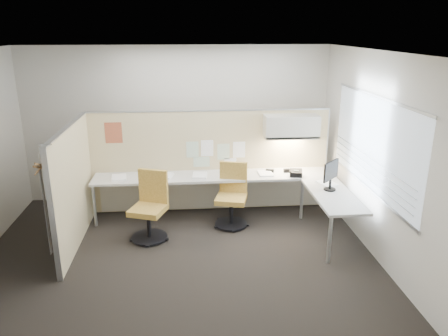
{
  "coord_description": "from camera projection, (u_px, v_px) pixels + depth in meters",
  "views": [
    {
      "loc": [
        0.16,
        -5.62,
        3.09
      ],
      "look_at": [
        0.72,
        0.8,
        1.0
      ],
      "focal_mm": 35.0,
      "sensor_mm": 36.0,
      "label": 1
    }
  ],
  "objects": [
    {
      "name": "coat_hook",
      "position": [
        42.0,
        174.0,
        5.22
      ],
      "size": [
        0.18,
        0.47,
        1.41
      ],
      "color": "silver",
      "rests_on": "partition_left"
    },
    {
      "name": "floor",
      "position": [
        179.0,
        253.0,
        6.26
      ],
      "size": [
        5.5,
        4.5,
        0.01
      ],
      "primitive_type": "cube",
      "color": "black",
      "rests_on": "ground"
    },
    {
      "name": "stapler",
      "position": [
        270.0,
        171.0,
        7.44
      ],
      "size": [
        0.15,
        0.08,
        0.05
      ],
      "primitive_type": "cube",
      "rotation": [
        0.0,
        0.0,
        -0.31
      ],
      "color": "black",
      "rests_on": "desk"
    },
    {
      "name": "pinned_papers",
      "position": [
        215.0,
        153.0,
        7.48
      ],
      "size": [
        1.01,
        0.0,
        0.47
      ],
      "color": "#8CBF8C",
      "rests_on": "partition_back"
    },
    {
      "name": "chair_right",
      "position": [
        232.0,
        197.0,
        7.05
      ],
      "size": [
        0.57,
        0.59,
        1.0
      ],
      "rotation": [
        0.0,
        0.0,
        -0.26
      ],
      "color": "black",
      "rests_on": "floor"
    },
    {
      "name": "tape_dispenser",
      "position": [
        287.0,
        171.0,
        7.43
      ],
      "size": [
        0.1,
        0.06,
        0.06
      ],
      "primitive_type": "cube",
      "rotation": [
        0.0,
        0.0,
        0.03
      ],
      "color": "black",
      "rests_on": "desk"
    },
    {
      "name": "window_pane",
      "position": [
        374.0,
        144.0,
        6.01
      ],
      "size": [
        0.01,
        2.8,
        1.3
      ],
      "primitive_type": "cube",
      "color": "#A4B2BF",
      "rests_on": "wall_right"
    },
    {
      "name": "paper_stack_1",
      "position": [
        165.0,
        176.0,
        7.23
      ],
      "size": [
        0.29,
        0.34,
        0.02
      ],
      "primitive_type": "cube",
      "rotation": [
        0.0,
        0.0,
        -0.22
      ],
      "color": "white",
      "rests_on": "desk"
    },
    {
      "name": "wall_right",
      "position": [
        374.0,
        155.0,
        6.06
      ],
      "size": [
        0.02,
        4.5,
        2.8
      ],
      "primitive_type": "cube",
      "color": "beige",
      "rests_on": "ground"
    },
    {
      "name": "wall_front",
      "position": [
        171.0,
        236.0,
        3.7
      ],
      "size": [
        5.5,
        0.02,
        2.8
      ],
      "primitive_type": "cube",
      "color": "beige",
      "rests_on": "ground"
    },
    {
      "name": "phone",
      "position": [
        296.0,
        173.0,
        7.23
      ],
      "size": [
        0.24,
        0.23,
        0.12
      ],
      "rotation": [
        0.0,
        0.0,
        -0.21
      ],
      "color": "black",
      "rests_on": "desk"
    },
    {
      "name": "desk",
      "position": [
        235.0,
        185.0,
        7.22
      ],
      "size": [
        4.0,
        2.07,
        0.73
      ],
      "color": "beige",
      "rests_on": "floor"
    },
    {
      "name": "wall_back",
      "position": [
        178.0,
        124.0,
        7.96
      ],
      "size": [
        5.5,
        0.02,
        2.8
      ],
      "primitive_type": "cube",
      "color": "beige",
      "rests_on": "ground"
    },
    {
      "name": "partition_back",
      "position": [
        210.0,
        161.0,
        7.56
      ],
      "size": [
        4.1,
        0.06,
        1.75
      ],
      "primitive_type": "cube",
      "color": "#CCBC8D",
      "rests_on": "floor"
    },
    {
      "name": "paper_stack_4",
      "position": [
        265.0,
        173.0,
        7.34
      ],
      "size": [
        0.24,
        0.3,
        0.03
      ],
      "primitive_type": "cube",
      "rotation": [
        0.0,
        0.0,
        0.02
      ],
      "color": "white",
      "rests_on": "desk"
    },
    {
      "name": "task_light_strip",
      "position": [
        291.0,
        139.0,
        7.34
      ],
      "size": [
        0.6,
        0.06,
        0.02
      ],
      "primitive_type": "cube",
      "color": "#FFEABF",
      "rests_on": "overhead_bin"
    },
    {
      "name": "partition_left",
      "position": [
        74.0,
        187.0,
        6.34
      ],
      "size": [
        0.06,
        2.2,
        1.75
      ],
      "primitive_type": "cube",
      "color": "#CCBC8D",
      "rests_on": "floor"
    },
    {
      "name": "chair_left",
      "position": [
        150.0,
        208.0,
        6.59
      ],
      "size": [
        0.62,
        0.64,
        1.03
      ],
      "rotation": [
        0.0,
        0.0,
        -0.36
      ],
      "color": "black",
      "rests_on": "floor"
    },
    {
      "name": "monitor",
      "position": [
        331.0,
        174.0,
        6.54
      ],
      "size": [
        0.32,
        0.33,
        0.46
      ],
      "rotation": [
        0.0,
        0.0,
        0.8
      ],
      "color": "black",
      "rests_on": "desk"
    },
    {
      "name": "ceiling",
      "position": [
        172.0,
        51.0,
        5.4
      ],
      "size": [
        5.5,
        4.5,
        0.01
      ],
      "primitive_type": "cube",
      "color": "white",
      "rests_on": "wall_back"
    },
    {
      "name": "paper_stack_5",
      "position": [
        327.0,
        183.0,
        6.89
      ],
      "size": [
        0.32,
        0.36,
        0.02
      ],
      "primitive_type": "cube",
      "rotation": [
        0.0,
        0.0,
        0.34
      ],
      "color": "white",
      "rests_on": "desk"
    },
    {
      "name": "paper_stack_2",
      "position": [
        200.0,
        176.0,
        7.21
      ],
      "size": [
        0.26,
        0.32,
        0.04
      ],
      "primitive_type": "cube",
      "rotation": [
        0.0,
        0.0,
        -0.1
      ],
      "color": "white",
      "rests_on": "desk"
    },
    {
      "name": "overhead_bin",
      "position": [
        291.0,
        126.0,
        7.27
      ],
      "size": [
        0.9,
        0.36,
        0.38
      ],
      "primitive_type": "cube",
      "color": "beige",
      "rests_on": "partition_back"
    },
    {
      "name": "poster",
      "position": [
        113.0,
        133.0,
        7.22
      ],
      "size": [
        0.28,
        0.0,
        0.35
      ],
      "primitive_type": "cube",
      "color": "#FF5520",
      "rests_on": "partition_back"
    },
    {
      "name": "paper_stack_0",
      "position": [
        119.0,
        178.0,
        7.13
      ],
      "size": [
        0.27,
        0.33,
        0.03
      ],
      "primitive_type": "cube",
      "rotation": [
        0.0,
        0.0,
        0.13
      ],
      "color": "white",
      "rests_on": "desk"
    },
    {
      "name": "paper_stack_3",
      "position": [
        229.0,
        174.0,
        7.3
      ],
      "size": [
        0.23,
        0.3,
        0.02
      ],
      "primitive_type": "cube",
      "rotation": [
        0.0,
        0.0,
        0.01
      ],
      "color": "white",
      "rests_on": "desk"
    }
  ]
}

